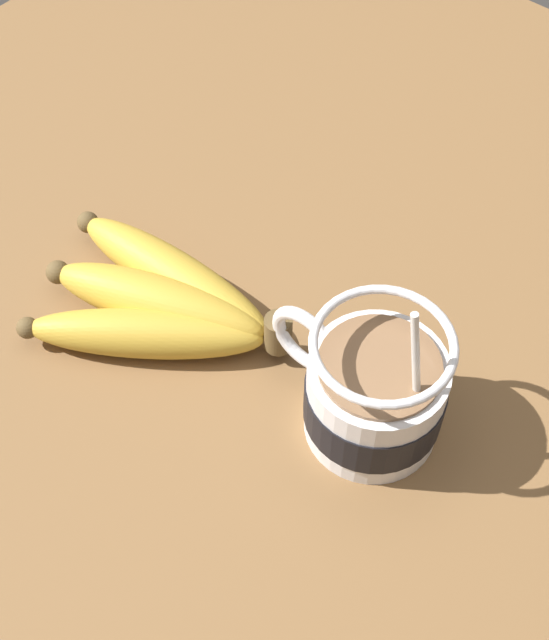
{
  "coord_description": "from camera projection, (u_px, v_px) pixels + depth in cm",
  "views": [
    {
      "loc": [
        -20.44,
        26.46,
        55.96
      ],
      "look_at": [
        2.86,
        -1.41,
        6.97
      ],
      "focal_mm": 50.0,
      "sensor_mm": 36.0,
      "label": 1
    }
  ],
  "objects": [
    {
      "name": "table",
      "position": [
        292.0,
        400.0,
        0.64
      ],
      "size": [
        103.17,
        103.17,
        2.65
      ],
      "color": "brown",
      "rests_on": "ground"
    },
    {
      "name": "coffee_mug",
      "position": [
        373.0,
        393.0,
        0.58
      ],
      "size": [
        12.85,
        9.27,
        14.0
      ],
      "color": "silver",
      "rests_on": "table"
    },
    {
      "name": "banana_bunch",
      "position": [
        160.0,
        302.0,
        0.65
      ],
      "size": [
        20.51,
        13.95,
        4.24
      ],
      "color": "brown",
      "rests_on": "table"
    }
  ]
}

